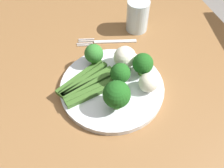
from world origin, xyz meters
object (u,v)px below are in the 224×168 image
at_px(dining_table, 102,112).
at_px(broccoli_back, 120,73).
at_px(broccoli_front_left, 94,54).
at_px(cauliflower_outer_edge, 125,57).
at_px(broccoli_left, 117,95).
at_px(cauliflower_near_fork, 148,83).
at_px(plate, 112,87).
at_px(asparagus_bundle, 88,84).
at_px(water_glass, 138,16).
at_px(broccoli_back_right, 143,65).
at_px(fork, 106,42).

relative_size(dining_table, broccoli_back, 22.00).
height_order(dining_table, broccoli_front_left, broccoli_front_left).
bearing_deg(cauliflower_outer_edge, broccoli_front_left, 67.45).
relative_size(broccoli_left, broccoli_front_left, 1.27).
relative_size(broccoli_back, cauliflower_near_fork, 1.28).
height_order(plate, asparagus_bundle, asparagus_bundle).
bearing_deg(plate, water_glass, -35.04).
bearing_deg(broccoli_left, broccoli_back_right, -51.80).
relative_size(dining_table, fork, 7.72).
bearing_deg(cauliflower_outer_edge, cauliflower_near_fork, -163.20).
bearing_deg(cauliflower_outer_edge, fork, 7.75).
xyz_separation_m(broccoli_back, cauliflower_near_fork, (-0.04, -0.06, -0.01)).
xyz_separation_m(dining_table, fork, (0.15, -0.06, 0.12)).
bearing_deg(fork, cauliflower_near_fork, 116.61).
height_order(plate, broccoli_back, broccoli_back).
relative_size(plate, broccoli_left, 3.38).
xyz_separation_m(dining_table, broccoli_front_left, (0.07, -0.01, 0.16)).
xyz_separation_m(dining_table, cauliflower_near_fork, (-0.05, -0.10, 0.15)).
bearing_deg(broccoli_left, broccoli_back, -25.28).
bearing_deg(broccoli_back, water_glass, -31.09).
height_order(dining_table, cauliflower_near_fork, cauliflower_near_fork).
xyz_separation_m(asparagus_bundle, fork, (0.15, -0.09, -0.02)).
bearing_deg(fork, plate, 92.99).
xyz_separation_m(dining_table, plate, (-0.01, -0.03, 0.12)).
xyz_separation_m(cauliflower_outer_edge, water_glass, (0.14, -0.09, 0.00)).
xyz_separation_m(dining_table, cauliflower_outer_edge, (0.04, -0.08, 0.16)).
height_order(broccoli_back_right, broccoli_left, broccoli_left).
distance_m(plate, cauliflower_near_fork, 0.09).
bearing_deg(cauliflower_outer_edge, plate, 136.96).
relative_size(broccoli_front_left, fork, 0.35).
bearing_deg(broccoli_front_left, broccoli_back, -152.43).
distance_m(plate, cauliflower_outer_edge, 0.08).
bearing_deg(water_glass, cauliflower_outer_edge, 148.42).
bearing_deg(broccoli_left, plate, -7.67).
xyz_separation_m(broccoli_back_right, broccoli_front_left, (0.07, 0.10, -0.00)).
distance_m(asparagus_bundle, cauliflower_outer_edge, 0.11).
relative_size(broccoli_front_left, cauliflower_near_fork, 1.27).
distance_m(broccoli_front_left, cauliflower_near_fork, 0.15).
relative_size(broccoli_back, cauliflower_outer_edge, 1.04).
xyz_separation_m(cauliflower_outer_edge, fork, (0.11, 0.02, -0.04)).
bearing_deg(water_glass, cauliflower_near_fork, 165.02).
bearing_deg(asparagus_bundle, plate, -35.03).
distance_m(dining_table, broccoli_back, 0.17).
bearing_deg(plate, broccoli_left, 172.33).
bearing_deg(plate, broccoli_back_right, -82.01).
bearing_deg(asparagus_bundle, dining_table, -23.36).
bearing_deg(broccoli_back_right, plate, 97.99).
bearing_deg(plate, cauliflower_near_fork, -114.27).
distance_m(dining_table, broccoli_left, 0.19).
height_order(broccoli_back, broccoli_left, broccoli_left).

